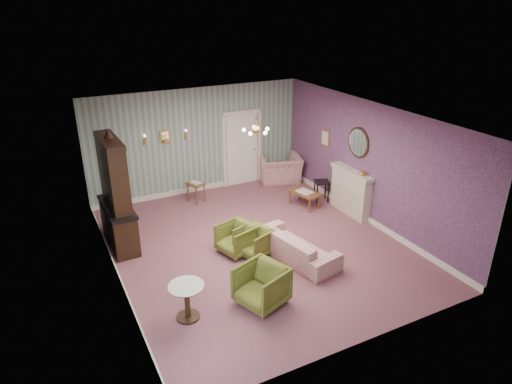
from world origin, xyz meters
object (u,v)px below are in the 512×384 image
olive_chair_c (236,237)px  coffee_table (304,199)px  dresser (114,191)px  olive_chair_a (261,284)px  side_table_black (321,191)px  pedestal_table (187,301)px  olive_chair_b (254,241)px  fireplace (351,192)px  sofa_chintz (296,241)px  wingback_chair (280,165)px

olive_chair_c → coffee_table: (2.55, 1.28, -0.14)m
olive_chair_c → dresser: (-2.15, 1.46, 0.95)m
olive_chair_a → side_table_black: (3.50, 3.21, -0.12)m
dresser → pedestal_table: 3.26m
dresser → side_table_black: bearing=-2.4°
olive_chair_b → coffee_table: bearing=103.9°
pedestal_table → fireplace: bearing=22.2°
olive_chair_b → fireplace: bearing=82.5°
dresser → fireplace: size_ratio=1.86×
olive_chair_b → sofa_chintz: 0.89m
wingback_chair → side_table_black: bearing=117.6°
olive_chair_b → dresser: bearing=-146.1°
fireplace → side_table_black: size_ratio=2.48×
coffee_table → wingback_chair: bearing=80.5°
wingback_chair → pedestal_table: (-4.51, -4.72, -0.19)m
sofa_chintz → pedestal_table: sofa_chintz is taller
sofa_chintz → dresser: bearing=43.0°
olive_chair_c → pedestal_table: 2.31m
fireplace → pedestal_table: 5.43m
olive_chair_b → pedestal_table: 2.36m
sofa_chintz → pedestal_table: bearing=95.6°
fireplace → pedestal_table: size_ratio=2.10×
olive_chair_c → dresser: 2.77m
coffee_table → pedestal_table: pedestal_table is taller
olive_chair_a → coffee_table: olive_chair_a is taller
olive_chair_c → sofa_chintz: size_ratio=0.36×
coffee_table → side_table_black: 0.62m
olive_chair_c → side_table_black: 3.44m
olive_chair_b → side_table_black: size_ratio=1.20×
olive_chair_b → side_table_black: (2.87, 1.66, -0.06)m
dresser → side_table_black: 5.40m
sofa_chintz → side_table_black: size_ratio=3.52×
wingback_chair → dresser: (-5.00, -1.65, 0.78)m
dresser → fireplace: bearing=-12.1°
wingback_chair → dresser: 5.32m
wingback_chair → olive_chair_a: bearing=74.7°
sofa_chintz → fireplace: fireplace is taller
coffee_table → side_table_black: side_table_black is taller
coffee_table → side_table_black: bearing=9.6°
olive_chair_b → pedestal_table: bearing=-76.0°
pedestal_table → wingback_chair: bearing=46.3°
olive_chair_c → pedestal_table: size_ratio=1.07×
olive_chair_a → wingback_chair: size_ratio=0.68×
olive_chair_a → pedestal_table: bearing=-119.6°
fireplace → olive_chair_b: bearing=-166.9°
sofa_chintz → coffee_table: (1.53, 2.06, -0.18)m
side_table_black → wingback_chair: bearing=99.9°
coffee_table → pedestal_table: 5.10m
wingback_chair → dresser: bearing=35.9°
olive_chair_a → wingback_chair: wingback_chair is taller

